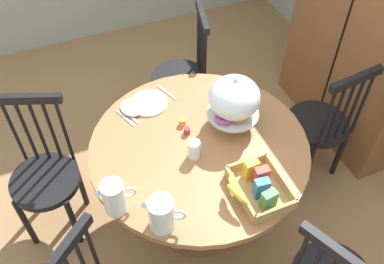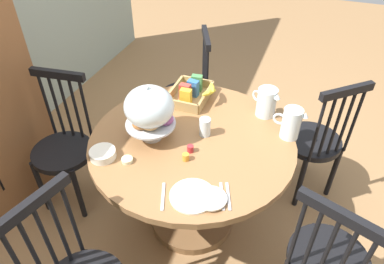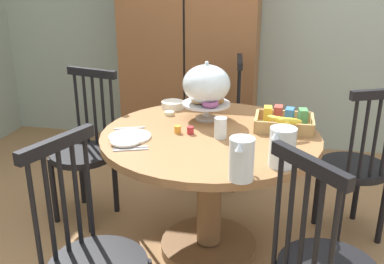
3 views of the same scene
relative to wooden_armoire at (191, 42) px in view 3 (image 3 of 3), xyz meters
name	(u,v)px [view 3 (image 3 of 3)]	position (x,y,z in m)	size (l,w,h in m)	color
ground_plane	(227,258)	(0.52, -1.50, -0.98)	(10.00, 10.00, 0.00)	#997047
wall_back	(259,1)	(0.52, 0.33, 0.32)	(4.80, 0.06, 2.60)	#9EAD9E
wooden_armoire	(191,42)	(0.00, 0.00, 0.00)	(1.18, 0.60, 1.96)	brown
dining_table	(210,170)	(0.40, -1.44, -0.46)	(1.17, 1.17, 0.74)	olive
windsor_chair_near_window	(356,169)	(1.22, -1.11, -0.53)	(0.44, 0.44, 0.97)	black
windsor_chair_by_cabinet	(219,128)	(0.33, -0.56, -0.53)	(0.40, 0.40, 0.97)	black
windsor_chair_facing_door	(85,153)	(-0.45, -1.21, -0.53)	(0.42, 0.42, 0.97)	black
pastry_stand_with_dome	(206,87)	(0.34, -1.22, -0.05)	(0.28, 0.28, 0.34)	silver
orange_juice_pitcher	(241,161)	(0.62, -1.95, -0.16)	(0.11, 0.19, 0.18)	silver
milk_pitcher	(282,149)	(0.78, -1.79, -0.16)	(0.12, 0.19, 0.18)	silver
cereal_basket	(284,121)	(0.79, -1.31, -0.20)	(0.32, 0.30, 0.12)	tan
china_plate_large	(130,137)	(0.00, -1.59, -0.24)	(0.22, 0.22, 0.01)	white
china_plate_small	(125,141)	(0.01, -1.68, -0.23)	(0.15, 0.15, 0.01)	white
cereal_bowl	(173,105)	(0.10, -1.05, -0.22)	(0.14, 0.14, 0.04)	white
drinking_glass	(221,128)	(0.47, -1.50, -0.19)	(0.06, 0.06, 0.11)	silver
butter_dish	(169,113)	(0.11, -1.19, -0.23)	(0.06, 0.06, 0.02)	beige
jam_jar_strawberry	(190,130)	(0.30, -1.47, -0.22)	(0.04, 0.04, 0.04)	#B7282D
jam_jar_apricot	(178,129)	(0.23, -1.47, -0.22)	(0.04, 0.04, 0.04)	orange
table_knife	(131,147)	(0.05, -1.72, -0.24)	(0.17, 0.01, 0.01)	silver
dinner_fork	(131,150)	(0.06, -1.75, -0.24)	(0.17, 0.01, 0.01)	silver
soup_spoon	(129,128)	(-0.05, -1.46, -0.24)	(0.17, 0.01, 0.01)	silver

